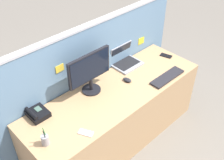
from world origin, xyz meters
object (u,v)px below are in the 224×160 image
Objects in this scene: keyboard_main at (167,77)px; pen_cup at (45,140)px; desk_phone at (37,113)px; computer_mouse_right_hand at (127,80)px; desktop_monitor at (90,70)px; cell_phone_black_slab at (166,56)px; cell_phone_white_slab at (86,133)px; laptop at (124,60)px.

pen_cup is at bearing 174.56° from keyboard_main.
computer_mouse_right_hand is at bearing -12.56° from desk_phone.
desktop_monitor is 0.80m from pen_cup.
pen_cup is (-1.10, -0.11, 0.03)m from computer_mouse_right_hand.
computer_mouse_right_hand is at bearing 5.94° from pen_cup.
desk_phone is 1.69m from cell_phone_black_slab.
computer_mouse_right_hand is 1.11m from pen_cup.
desktop_monitor is 3.58× the size of cell_phone_black_slab.
desk_phone reaches higher than cell_phone_white_slab.
computer_mouse_right_hand is 0.70m from cell_phone_black_slab.
cell_phone_black_slab is (1.68, -0.20, -0.03)m from desk_phone.
desk_phone is at bearing 159.56° from computer_mouse_right_hand.
laptop is 0.34m from computer_mouse_right_hand.
laptop reaches higher than keyboard_main.
computer_mouse_right_hand is 0.72× the size of cell_phone_black_slab.
laptop is 0.72× the size of keyboard_main.
laptop is at bearing 41.44° from computer_mouse_right_hand.
laptop reaches higher than pen_cup.
pen_cup is 0.34m from cell_phone_white_slab.
desk_phone is at bearing 84.90° from cell_phone_white_slab.
pen_cup is at bearing -164.29° from laptop.
pen_cup is 1.46× the size of cell_phone_white_slab.
cell_phone_white_slab is at bearing 175.12° from cell_phone_black_slab.
desk_phone is (-1.19, -0.04, -0.02)m from laptop.
laptop is 0.54m from cell_phone_black_slab.
cell_phone_white_slab is (-0.79, -0.25, -0.01)m from computer_mouse_right_hand.
laptop is 1.72× the size of pen_cup.
pen_cup is at bearing 129.18° from cell_phone_white_slab.
desktop_monitor is at bearing 150.42° from keyboard_main.
pen_cup reaches higher than computer_mouse_right_hand.
computer_mouse_right_hand is (-0.36, 0.26, 0.01)m from keyboard_main.
pen_cup is at bearing 169.00° from cell_phone_black_slab.
cell_phone_white_slab is at bearing -68.40° from desk_phone.
cell_phone_white_slab is 1.51m from cell_phone_black_slab.
cell_phone_white_slab is (-0.41, -0.41, -0.25)m from desktop_monitor.
keyboard_main is 3.21× the size of cell_phone_black_slab.
desk_phone reaches higher than keyboard_main.
desk_phone is 1.41× the size of cell_phone_black_slab.
desktop_monitor is 1.11m from cell_phone_black_slab.
keyboard_main is 3.52× the size of cell_phone_white_slab.
cell_phone_black_slab is at bearing -6.77° from computer_mouse_right_hand.
computer_mouse_right_hand is at bearing -8.82° from cell_phone_white_slab.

